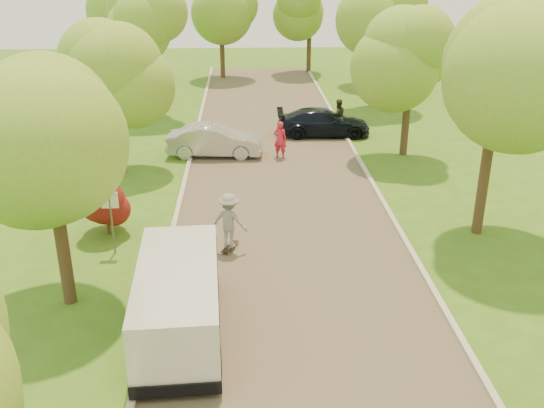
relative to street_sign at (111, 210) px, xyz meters
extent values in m
plane|color=#3C6117|center=(5.80, -4.00, -1.56)|extent=(100.00, 100.00, 0.00)
cube|color=#4C4438|center=(5.80, 4.00, -1.56)|extent=(8.00, 60.00, 0.01)
cube|color=#B2AD9E|center=(1.75, 4.00, -1.50)|extent=(0.18, 60.00, 0.12)
cube|color=#B2AD9E|center=(9.85, 4.00, -1.50)|extent=(0.18, 60.00, 0.12)
cylinder|color=#59595E|center=(0.00, 0.00, -0.56)|extent=(0.06, 0.06, 2.00)
cube|color=white|center=(0.00, 0.00, 0.34)|extent=(0.55, 0.04, 0.55)
cylinder|color=#382619|center=(-0.50, 1.50, -1.21)|extent=(0.12, 0.12, 0.70)
sphere|color=#590F0F|center=(-0.50, 1.50, -0.46)|extent=(1.70, 1.70, 1.70)
cylinder|color=#382619|center=(-0.70, -3.00, 0.24)|extent=(0.36, 0.36, 3.60)
sphere|color=olive|center=(-0.70, -3.00, 3.42)|extent=(4.60, 4.60, 4.60)
sphere|color=olive|center=(-0.01, -3.00, 4.11)|extent=(3.45, 3.45, 3.45)
cylinder|color=#382619|center=(-1.20, 8.00, 0.01)|extent=(0.36, 0.36, 3.15)
sphere|color=olive|center=(-1.20, 8.00, 2.85)|extent=(4.20, 4.20, 4.20)
sphere|color=olive|center=(-0.57, 8.00, 3.48)|extent=(3.15, 3.15, 3.15)
cylinder|color=#382619|center=(-0.80, 18.00, 0.35)|extent=(0.36, 0.36, 3.83)
sphere|color=olive|center=(-0.80, 18.00, 3.70)|extent=(4.80, 4.80, 4.80)
sphere|color=olive|center=(-0.08, 18.00, 4.42)|extent=(3.60, 3.60, 3.60)
cylinder|color=#382619|center=(12.60, 1.00, 0.35)|extent=(0.36, 0.36, 3.83)
sphere|color=olive|center=(12.60, 1.00, 3.76)|extent=(5.00, 5.00, 5.00)
sphere|color=olive|center=(13.35, 1.00, 4.51)|extent=(3.75, 3.75, 3.75)
cylinder|color=#382619|center=(12.20, 10.00, 0.12)|extent=(0.36, 0.36, 3.38)
sphere|color=olive|center=(12.20, 10.00, 3.13)|extent=(4.40, 4.40, 4.40)
sphere|color=olive|center=(12.86, 10.00, 3.79)|extent=(3.30, 3.30, 3.30)
cylinder|color=#382619|center=(12.80, 20.00, 0.46)|extent=(0.36, 0.36, 4.05)
sphere|color=olive|center=(12.80, 20.00, 4.05)|extent=(5.20, 5.20, 5.20)
sphere|color=olive|center=(13.58, 20.00, 4.83)|extent=(3.90, 3.90, 3.90)
cylinder|color=#382619|center=(-3.20, 26.00, 0.24)|extent=(0.36, 0.36, 3.60)
sphere|color=olive|center=(-3.20, 26.00, 3.54)|extent=(5.00, 5.00, 5.00)
sphere|color=olive|center=(-2.45, 26.00, 4.29)|extent=(3.75, 3.75, 3.75)
cylinder|color=#382619|center=(13.80, 28.00, 0.35)|extent=(0.36, 0.36, 3.83)
sphere|color=olive|center=(13.80, 28.00, 3.76)|extent=(5.00, 5.00, 5.00)
cylinder|color=#382619|center=(2.80, 30.00, 0.12)|extent=(0.36, 0.36, 3.38)
sphere|color=olive|center=(2.80, 30.00, 3.25)|extent=(4.80, 4.80, 4.80)
sphere|color=olive|center=(3.52, 30.00, 3.97)|extent=(3.60, 3.60, 3.60)
cylinder|color=#382619|center=(9.80, 32.00, 0.24)|extent=(0.36, 0.36, 3.60)
sphere|color=olive|center=(9.80, 32.00, 3.54)|extent=(5.00, 5.00, 5.00)
cube|color=silver|center=(2.60, -4.78, -0.49)|extent=(2.30, 5.24, 1.77)
cube|color=black|center=(2.60, -4.78, -1.24)|extent=(2.33, 5.35, 0.32)
cube|color=black|center=(2.59, -4.52, -0.07)|extent=(2.26, 3.74, 0.59)
cylinder|color=black|center=(1.78, -6.54, -1.21)|extent=(0.29, 0.72, 0.71)
cylinder|color=black|center=(3.60, -6.45, -1.21)|extent=(0.29, 0.72, 0.71)
cylinder|color=black|center=(1.60, -3.12, -1.21)|extent=(0.29, 0.72, 0.71)
cylinder|color=black|center=(3.42, -3.03, -1.21)|extent=(0.29, 0.72, 0.71)
imported|color=#A4A5A9|center=(2.94, 10.23, -0.81)|extent=(4.71, 1.95, 1.52)
imported|color=black|center=(8.66, 13.50, -0.84)|extent=(5.07, 2.17, 1.46)
cube|color=black|center=(3.82, 0.06, -1.45)|extent=(0.61, 1.00, 0.02)
cylinder|color=#BFCC4C|center=(4.03, 0.35, -1.52)|extent=(0.06, 0.08, 0.08)
cylinder|color=#BFCC4C|center=(3.87, 0.41, -1.52)|extent=(0.06, 0.08, 0.08)
cylinder|color=#BFCC4C|center=(3.77, -0.29, -1.52)|extent=(0.06, 0.08, 0.08)
cylinder|color=#BFCC4C|center=(3.61, -0.23, -1.52)|extent=(0.06, 0.08, 0.08)
imported|color=gray|center=(3.82, 0.06, -0.50)|extent=(1.39, 1.10, 1.89)
imported|color=#BC1C35|center=(6.10, 9.78, -0.66)|extent=(0.78, 0.66, 1.81)
imported|color=#30341F|center=(9.53, 14.02, -0.63)|extent=(1.09, 0.97, 1.87)
camera|label=1|loc=(4.35, -18.20, 7.74)|focal=40.00mm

